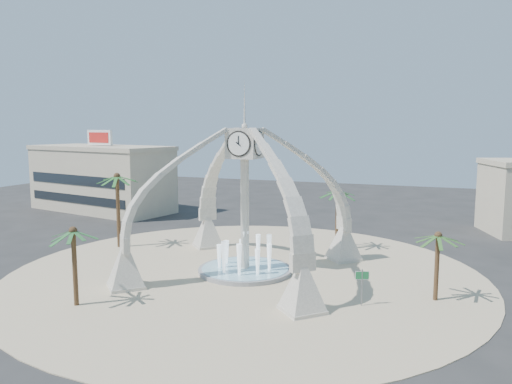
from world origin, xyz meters
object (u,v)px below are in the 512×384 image
(palm_east, at_px, (438,236))
(palm_south, at_px, (73,232))
(fountain, at_px, (245,269))
(palm_west, at_px, (117,177))
(clock_tower, at_px, (245,198))
(palm_north, at_px, (338,191))
(street_sign, at_px, (362,280))

(palm_east, bearing_deg, palm_south, -156.63)
(fountain, relative_size, palm_west, 0.97)
(clock_tower, height_order, palm_east, clock_tower)
(fountain, bearing_deg, palm_north, 62.34)
(fountain, bearing_deg, palm_south, -124.64)
(clock_tower, bearing_deg, palm_east, -5.41)
(clock_tower, xyz_separation_m, palm_south, (-7.99, -11.57, -1.22))
(clock_tower, xyz_separation_m, palm_west, (-15.58, 3.68, 0.79))
(palm_south, bearing_deg, fountain, 55.36)
(palm_east, xyz_separation_m, palm_south, (-23.39, -10.11, 0.54))
(clock_tower, xyz_separation_m, palm_east, (15.39, -1.46, -1.76))
(palm_east, distance_m, street_sign, 6.35)
(clock_tower, relative_size, palm_south, 2.98)
(palm_east, height_order, palm_south, palm_south)
(palm_west, xyz_separation_m, street_sign, (26.19, -8.21, -5.38))
(palm_north, xyz_separation_m, palm_south, (-13.63, -22.32, -0.71))
(palm_west, relative_size, street_sign, 3.10)
(palm_north, bearing_deg, fountain, -117.66)
(palm_east, height_order, street_sign, palm_east)
(palm_north, bearing_deg, street_sign, -71.97)
(palm_east, relative_size, palm_west, 0.66)
(palm_east, xyz_separation_m, palm_west, (-30.97, 5.14, 2.55))
(palm_south, bearing_deg, palm_north, 58.59)
(palm_north, bearing_deg, palm_east, -51.39)
(clock_tower, relative_size, palm_north, 2.64)
(palm_north, relative_size, street_sign, 2.56)
(palm_east, relative_size, palm_south, 0.90)
(clock_tower, bearing_deg, palm_north, 62.34)
(clock_tower, bearing_deg, fountain, 90.00)
(palm_south, bearing_deg, palm_east, 23.37)
(palm_west, relative_size, palm_south, 1.36)
(street_sign, bearing_deg, clock_tower, 135.92)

